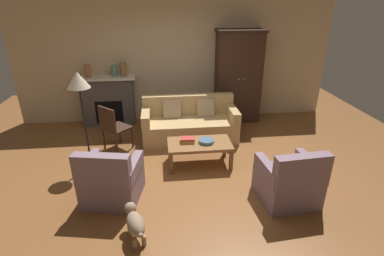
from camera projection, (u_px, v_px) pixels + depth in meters
The scene contains 16 objects.
ground_plane at pixel (187, 171), 5.13m from camera, with size 9.60×9.60×0.00m, color brown.
back_wall at pixel (176, 60), 6.87m from camera, with size 7.20×0.10×2.80m, color beige.
fireplace at pixel (109, 100), 6.82m from camera, with size 1.26×0.48×1.12m.
armoire at pixel (238, 77), 6.86m from camera, with size 1.06×0.57×2.09m.
couch at pixel (190, 124), 6.20m from camera, with size 1.92×0.85×0.86m.
coffee_table at pixel (199, 146), 5.20m from camera, with size 1.10×0.60×0.42m.
fruit_bowl at pixel (206, 141), 5.18m from camera, with size 0.27×0.27×0.06m, color slate.
book_stack at pixel (187, 140), 5.19m from camera, with size 0.25×0.19×0.08m.
mantel_vase_terracotta at pixel (88, 71), 6.49m from camera, with size 0.13×0.13×0.28m, color #A86042.
mantel_vase_jade at pixel (114, 71), 6.55m from camera, with size 0.13×0.13×0.24m, color slate.
mantel_vase_bronze at pixel (123, 69), 6.56m from camera, with size 0.15×0.15×0.30m, color olive.
armchair_near_left at pixel (111, 181), 4.30m from camera, with size 0.90×0.90×0.88m.
armchair_near_right at pixel (289, 182), 4.28m from camera, with size 0.83×0.83×0.88m.
side_chair_wooden at pixel (113, 126), 5.63m from camera, with size 0.62×0.62×0.90m.
floor_lamp at pixel (79, 86), 4.76m from camera, with size 0.36×0.36×1.67m.
dog at pixel (135, 222), 3.62m from camera, with size 0.31×0.55×0.39m.
Camera 1 is at (-0.41, -4.37, 2.75)m, focal length 28.05 mm.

